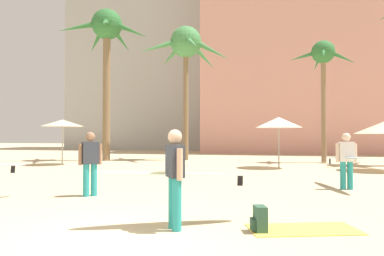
{
  "coord_description": "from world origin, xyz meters",
  "views": [
    {
      "loc": [
        2.46,
        -5.06,
        1.56
      ],
      "look_at": [
        0.31,
        4.14,
        1.77
      ],
      "focal_mm": 33.29,
      "sensor_mm": 36.0,
      "label": 1
    }
  ],
  "objects": [
    {
      "name": "palm_tree_center",
      "position": [
        -7.94,
        15.59,
        7.83
      ],
      "size": [
        5.39,
        5.69,
        9.63
      ],
      "color": "brown",
      "rests_on": "ground"
    },
    {
      "name": "backpack",
      "position": [
        2.21,
        0.84,
        0.2
      ],
      "size": [
        0.3,
        0.34,
        0.42
      ],
      "rotation": [
        0.0,
        0.0,
        3.43
      ],
      "color": "#2E543F",
      "rests_on": "ground"
    },
    {
      "name": "person_mid_center",
      "position": [
        0.82,
        0.8,
        0.91
      ],
      "size": [
        2.71,
        1.55,
        1.67
      ],
      "rotation": [
        0.0,
        0.0,
        3.73
      ],
      "color": "teal",
      "rests_on": "ground"
    },
    {
      "name": "cafe_umbrella_0",
      "position": [
        2.64,
        12.72,
        2.22
      ],
      "size": [
        2.22,
        2.22,
        2.48
      ],
      "color": "gray",
      "rests_on": "ground"
    },
    {
      "name": "palm_tree_far_left",
      "position": [
        -3.15,
        17.29,
        7.3
      ],
      "size": [
        5.69,
        5.7,
        8.71
      ],
      "color": "brown",
      "rests_on": "ground"
    },
    {
      "name": "beach_towel",
      "position": [
        2.91,
        1.15,
        0.01
      ],
      "size": [
        1.96,
        1.32,
        0.01
      ],
      "primitive_type": "cube",
      "rotation": [
        0.0,
        0.0,
        0.3
      ],
      "color": "#F4CC4C",
      "rests_on": "ground"
    },
    {
      "name": "palm_tree_left",
      "position": [
        5.22,
        16.87,
        5.94
      ],
      "size": [
        3.74,
        3.67,
        7.15
      ],
      "color": "#896B4C",
      "rests_on": "ground"
    },
    {
      "name": "hotel_pink",
      "position": [
        8.04,
        31.45,
        9.99
      ],
      "size": [
        24.11,
        11.46,
        19.98
      ],
      "primitive_type": "cube",
      "color": "#DB9989",
      "rests_on": "ground"
    },
    {
      "name": "cafe_umbrella_1",
      "position": [
        -8.75,
        12.07,
        2.25
      ],
      "size": [
        2.22,
        2.22,
        2.44
      ],
      "color": "gray",
      "rests_on": "ground"
    },
    {
      "name": "ground",
      "position": [
        0.0,
        0.0,
        0.0
      ],
      "size": [
        120.0,
        120.0,
        0.0
      ],
      "primitive_type": "plane",
      "color": "#C6B28C"
    },
    {
      "name": "person_mid_left",
      "position": [
        -2.21,
        3.33,
        0.91
      ],
      "size": [
        0.51,
        0.48,
        1.66
      ],
      "rotation": [
        0.0,
        0.0,
        5.44
      ],
      "color": "teal",
      "rests_on": "ground"
    },
    {
      "name": "person_near_right",
      "position": [
        4.48,
        6.2,
        0.9
      ],
      "size": [
        0.98,
        2.75,
        1.65
      ],
      "rotation": [
        0.0,
        0.0,
        4.85
      ],
      "color": "teal",
      "rests_on": "ground"
    },
    {
      "name": "hotel_tower_gray",
      "position": [
        -12.8,
        36.39,
        11.54
      ],
      "size": [
        16.5,
        10.41,
        23.07
      ],
      "primitive_type": "cube",
      "color": "#A8A8A3",
      "rests_on": "ground"
    }
  ]
}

